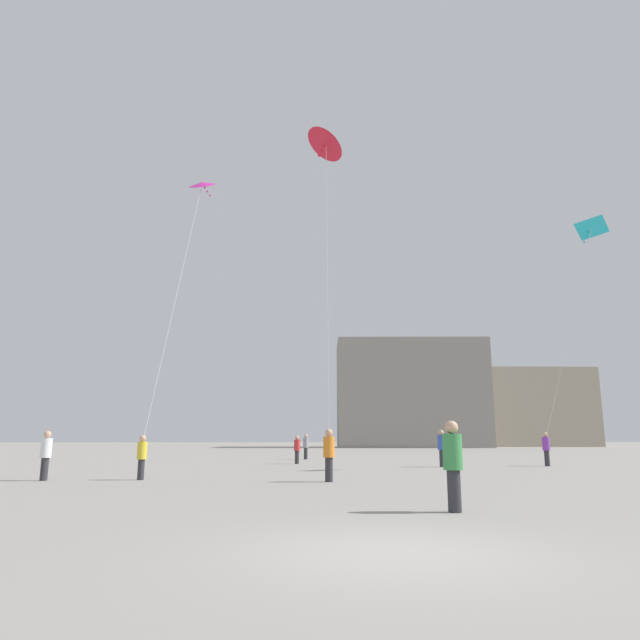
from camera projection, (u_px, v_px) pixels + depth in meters
name	position (u px, v px, depth m)	size (l,w,h in m)	color
ground_plane	(393.00, 552.00, 7.72)	(300.00, 300.00, 0.00)	gray
person_in_grey	(306.00, 445.00, 39.18)	(0.37, 0.37, 1.69)	#2D2D33
person_in_purple	(546.00, 447.00, 30.29)	(0.38, 0.38, 1.75)	#2D2D33
person_in_blue	(442.00, 446.00, 29.50)	(0.41, 0.41, 1.86)	#2D2D33
person_in_red	(297.00, 448.00, 32.74)	(0.34, 0.34, 1.58)	#2D2D33
person_in_green	(453.00, 461.00, 11.98)	(0.40, 0.40, 1.85)	#2D2D33
person_in_yellow	(142.00, 455.00, 20.73)	(0.34, 0.34, 1.57)	#2D2D33
person_in_orange	(329.00, 452.00, 19.86)	(0.39, 0.39, 1.79)	#2D2D33
person_in_white	(46.00, 453.00, 20.38)	(0.37, 0.37, 1.72)	#2D2D33
kite_crimson_diamond	(326.00, 144.00, 19.19)	(1.57, 3.58, 10.33)	red
kite_cyan_delta	(591.00, 230.00, 28.92)	(2.50, 4.50, 10.88)	#1EB2C6
kite_magenta_diamond	(202.00, 185.00, 28.56)	(1.69, 6.11, 12.99)	#D12899
building_left_hall	(410.00, 394.00, 84.11)	(21.88, 12.70, 15.15)	gray
building_centre_hall	(512.00, 408.00, 91.81)	(23.02, 13.49, 11.87)	#A39984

